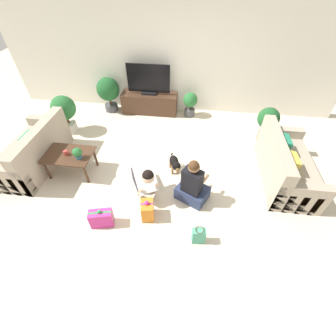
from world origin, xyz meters
TOP-DOWN VIEW (x-y plane):
  - ground_plane at (0.00, 0.00)m, footprint 16.00×16.00m
  - wall_back at (0.00, 2.63)m, footprint 8.40×0.06m
  - sofa_left at (-2.43, -0.02)m, footprint 0.83×1.71m
  - sofa_right at (2.43, 0.21)m, footprint 0.83×1.71m
  - coffee_table at (-1.60, -0.15)m, footprint 0.89×0.60m
  - tv_console at (-0.52, 2.33)m, footprint 1.45×0.46m
  - tv at (-0.52, 2.33)m, footprint 1.08×0.20m
  - potted_plant_corner_left at (-2.28, 1.18)m, footprint 0.54×0.54m
  - potted_plant_corner_right at (2.28, 1.41)m, footprint 0.46×0.46m
  - potted_plant_back_right at (0.55, 2.28)m, footprint 0.36×0.36m
  - potted_plant_back_left at (-1.60, 2.28)m, footprint 0.59×0.59m
  - person_kneeling at (-0.09, -0.49)m, footprint 0.64×0.82m
  - person_sitting at (0.75, -0.52)m, footprint 0.64×0.61m
  - dog at (0.38, 0.09)m, footprint 0.28×0.50m
  - gift_box_a at (-0.64, -1.24)m, footprint 0.39×0.25m
  - gift_box_b at (0.06, -1.00)m, footprint 0.25×0.29m
  - gift_bag_a at (0.89, -1.34)m, footprint 0.21×0.14m
  - mug at (-1.62, -0.17)m, footprint 0.12×0.08m
  - tabletop_plant at (-1.35, -0.23)m, footprint 0.17×0.17m

SIDE VIEW (x-z plane):
  - ground_plane at x=0.00m, z-range 0.00..0.00m
  - gift_bag_a at x=0.89m, z-range -0.01..0.31m
  - gift_box_a at x=-0.64m, z-range -0.03..0.34m
  - gift_box_b at x=0.06m, z-range -0.03..0.37m
  - dog at x=0.38m, z-range 0.06..0.43m
  - tv_console at x=-0.52m, z-range 0.00..0.52m
  - sofa_left at x=-2.43m, z-range -0.12..0.73m
  - sofa_right at x=2.43m, z-range -0.12..0.74m
  - person_sitting at x=0.75m, z-range -0.13..0.78m
  - person_kneeling at x=-0.09m, z-range -0.05..0.74m
  - potted_plant_back_right at x=0.55m, z-range 0.06..0.68m
  - coffee_table at x=-1.60m, z-range 0.17..0.63m
  - mug at x=-1.62m, z-range 0.46..0.55m
  - potted_plant_corner_right at x=2.28m, z-range 0.12..0.93m
  - potted_plant_corner_left at x=-2.28m, z-range 0.11..1.01m
  - potted_plant_back_left at x=-1.60m, z-range 0.11..1.01m
  - tabletop_plant at x=-1.35m, z-range 0.47..0.69m
  - tv at x=-0.52m, z-range 0.48..1.23m
  - wall_back at x=0.00m, z-range 0.00..2.60m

